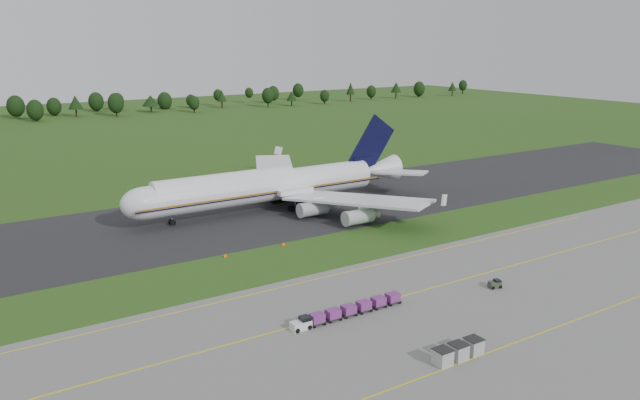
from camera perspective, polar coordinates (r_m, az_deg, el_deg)
ground at (r=104.21m, az=-1.76°, el=-5.21°), size 600.00×600.00×0.00m
apron at (r=79.22m, az=11.27°, el=-12.05°), size 300.00×52.00×0.06m
taxiway at (r=127.93m, az=-8.22°, el=-1.60°), size 300.00×40.00×0.08m
apron_markings at (r=83.84m, az=7.91°, el=-10.33°), size 300.00×30.20×0.01m
aircraft at (r=131.90m, az=-4.69°, el=1.35°), size 65.51×64.42×18.55m
baggage_train at (r=82.32m, az=2.45°, el=-10.07°), size 16.86×1.53×1.47m
utility_cart at (r=94.76m, az=15.70°, el=-7.46°), size 1.98×1.48×0.97m
uld_row at (r=73.80m, az=12.54°, el=-13.35°), size 6.69×1.89×1.86m
edge_markers at (r=106.97m, az=-5.94°, el=-4.60°), size 11.56×0.30×0.60m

